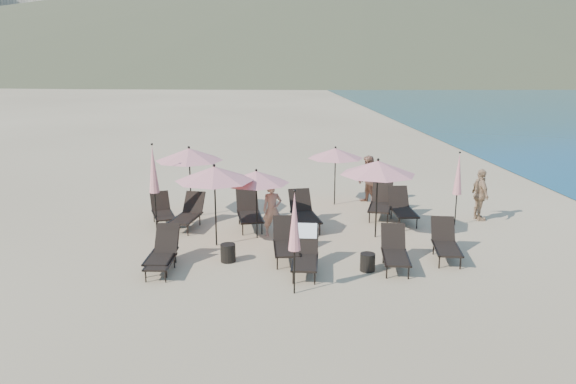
{
  "coord_description": "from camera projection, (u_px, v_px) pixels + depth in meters",
  "views": [
    {
      "loc": [
        -1.88,
        -13.2,
        5.19
      ],
      "look_at": [
        -0.72,
        3.5,
        1.1
      ],
      "focal_mm": 35.0,
      "sensor_mm": 36.0,
      "label": 1
    }
  ],
  "objects": [
    {
      "name": "beachgoer_a",
      "position": [
        272.0,
        210.0,
        16.43
      ],
      "size": [
        0.64,
        0.48,
        1.58
      ],
      "primitive_type": "imported",
      "rotation": [
        0.0,
        0.0,
        0.18
      ],
      "color": "#B17960",
      "rests_on": "ground"
    },
    {
      "name": "beachgoer_b",
      "position": [
        368.0,
        180.0,
        19.97
      ],
      "size": [
        0.96,
        1.04,
        1.73
      ],
      "primitive_type": "imported",
      "rotation": [
        0.0,
        0.0,
        -1.12
      ],
      "color": "#A56F55",
      "rests_on": "ground"
    },
    {
      "name": "lounger_8",
      "position": [
        249.0,
        211.0,
        17.36
      ],
      "size": [
        0.88,
        1.88,
        1.05
      ],
      "rotation": [
        0.0,
        0.0,
        0.1
      ],
      "color": "black",
      "rests_on": "ground"
    },
    {
      "name": "lounger_0",
      "position": [
        163.0,
        250.0,
        14.09
      ],
      "size": [
        0.76,
        1.67,
        0.93
      ],
      "rotation": [
        0.0,
        0.0,
        -0.1
      ],
      "color": "black",
      "rests_on": "ground"
    },
    {
      "name": "umbrella_open_3",
      "position": [
        189.0,
        154.0,
        18.05
      ],
      "size": [
        2.19,
        2.19,
        2.36
      ],
      "color": "black",
      "rests_on": "ground"
    },
    {
      "name": "lounger_4",
      "position": [
        395.0,
        250.0,
        14.03
      ],
      "size": [
        0.87,
        1.72,
        0.95
      ],
      "rotation": [
        0.0,
        0.0,
        -0.15
      ],
      "color": "black",
      "rests_on": "ground"
    },
    {
      "name": "beachgoer_c",
      "position": [
        480.0,
        195.0,
        17.97
      ],
      "size": [
        0.47,
        1.01,
        1.68
      ],
      "primitive_type": "imported",
      "rotation": [
        0.0,
        0.0,
        1.63
      ],
      "color": "tan",
      "rests_on": "ground"
    },
    {
      "name": "lounger_6",
      "position": [
        162.0,
        210.0,
        17.7
      ],
      "size": [
        1.01,
        1.68,
        0.9
      ],
      "rotation": [
        0.0,
        0.0,
        0.28
      ],
      "color": "black",
      "rests_on": "ground"
    },
    {
      "name": "lounger_11",
      "position": [
        402.0,
        207.0,
        17.93
      ],
      "size": [
        0.7,
        1.75,
        1.0
      ],
      "rotation": [
        0.0,
        0.0,
        -0.02
      ],
      "color": "black",
      "rests_on": "ground"
    },
    {
      "name": "umbrella_open_1",
      "position": [
        256.0,
        177.0,
        15.97
      ],
      "size": [
        1.91,
        1.91,
        2.05
      ],
      "color": "black",
      "rests_on": "ground"
    },
    {
      "name": "ground",
      "position": [
        326.0,
        267.0,
        14.16
      ],
      "size": [
        800.0,
        800.0,
        0.0
      ],
      "primitive_type": "plane",
      "color": "#D6BA8C",
      "rests_on": "ground"
    },
    {
      "name": "umbrella_open_2",
      "position": [
        378.0,
        168.0,
        15.96
      ],
      "size": [
        2.18,
        2.18,
        2.35
      ],
      "color": "black",
      "rests_on": "ground"
    },
    {
      "name": "umbrella_closed_1",
      "position": [
        458.0,
        174.0,
        17.21
      ],
      "size": [
        0.27,
        0.27,
        2.34
      ],
      "color": "black",
      "rests_on": "ground"
    },
    {
      "name": "lounger_10",
      "position": [
        381.0,
        202.0,
        18.46
      ],
      "size": [
        1.2,
        1.93,
        1.04
      ],
      "rotation": [
        0.0,
        0.0,
        -0.31
      ],
      "color": "black",
      "rests_on": "ground"
    },
    {
      "name": "lounger_1",
      "position": [
        162.0,
        256.0,
        13.77
      ],
      "size": [
        0.71,
        1.55,
        0.86
      ],
      "rotation": [
        0.0,
        0.0,
        -0.1
      ],
      "color": "black",
      "rests_on": "ground"
    },
    {
      "name": "side_table_1",
      "position": [
        368.0,
        262.0,
        13.84
      ],
      "size": [
        0.38,
        0.38,
        0.45
      ],
      "primitive_type": "cylinder",
      "color": "black",
      "rests_on": "ground"
    },
    {
      "name": "umbrella_open_0",
      "position": [
        214.0,
        174.0,
        15.27
      ],
      "size": [
        2.16,
        2.16,
        2.32
      ],
      "color": "black",
      "rests_on": "ground"
    },
    {
      "name": "lounger_3",
      "position": [
        306.0,
        252.0,
        13.78
      ],
      "size": [
        0.83,
        1.73,
        1.03
      ],
      "rotation": [
        0.0,
        0.0,
        -0.14
      ],
      "color": "black",
      "rests_on": "ground"
    },
    {
      "name": "volcanic_headland",
      "position": [
        382.0,
        15.0,
        305.92
      ],
      "size": [
        690.0,
        690.0,
        55.0
      ],
      "color": "brown",
      "rests_on": "ground"
    },
    {
      "name": "lounger_2",
      "position": [
        286.0,
        242.0,
        14.64
      ],
      "size": [
        0.66,
        1.69,
        0.97
      ],
      "rotation": [
        0.0,
        0.0,
        -0.01
      ],
      "color": "black",
      "rests_on": "ground"
    },
    {
      "name": "umbrella_closed_0",
      "position": [
        294.0,
        222.0,
        12.18
      ],
      "size": [
        0.28,
        0.28,
        2.4
      ],
      "color": "black",
      "rests_on": "ground"
    },
    {
      "name": "side_table_0",
      "position": [
        228.0,
        253.0,
        14.46
      ],
      "size": [
        0.39,
        0.39,
        0.47
      ],
      "primitive_type": "cylinder",
      "color": "black",
      "rests_on": "ground"
    },
    {
      "name": "umbrella_closed_2",
      "position": [
        153.0,
        170.0,
        16.86
      ],
      "size": [
        0.31,
        0.31,
        2.65
      ],
      "color": "black",
      "rests_on": "ground"
    },
    {
      "name": "lounger_9",
      "position": [
        304.0,
        212.0,
        17.29
      ],
      "size": [
        0.91,
        1.9,
        1.05
      ],
      "rotation": [
        0.0,
        0.0,
        0.12
      ],
      "color": "black",
      "rests_on": "ground"
    },
    {
      "name": "lounger_7",
      "position": [
        188.0,
        213.0,
        17.28
      ],
      "size": [
        1.06,
        1.81,
        0.98
      ],
      "rotation": [
        0.0,
        0.0,
        -0.26
      ],
      "color": "black",
      "rests_on": "ground"
    },
    {
      "name": "lounger_5",
      "position": [
        446.0,
        242.0,
        14.65
      ],
      "size": [
        0.91,
        1.73,
        0.95
      ],
      "rotation": [
        0.0,
        0.0,
        -0.18
      ],
      "color": "black",
      "rests_on": "ground"
    },
    {
      "name": "hotel_skyline",
      "position": [
        53.0,
        14.0,
        264.92
      ],
      "size": [
        109.0,
        82.0,
        55.0
      ],
      "color": "beige",
      "rests_on": "ground"
    },
    {
      "name": "umbrella_open_4",
      "position": [
        335.0,
        153.0,
        19.62
      ],
      "size": [
        1.95,
        1.95,
        2.1
      ],
      "color": "black",
      "rests_on": "ground"
    }
  ]
}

